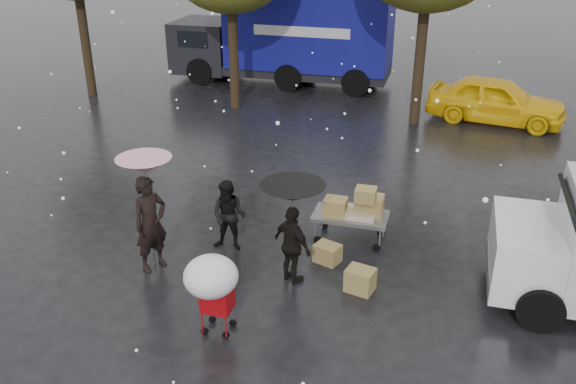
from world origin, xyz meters
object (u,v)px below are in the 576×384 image
(person_black, at_px, (293,245))
(person_pink, at_px, (151,224))
(yellow_taxi, at_px, (496,100))
(shopping_cart, at_px, (212,280))
(blue_truck, at_px, (288,37))
(vendor_cart, at_px, (355,209))

(person_black, bearing_deg, person_pink, 38.12)
(person_pink, bearing_deg, yellow_taxi, -2.21)
(shopping_cart, height_order, yellow_taxi, shopping_cart)
(person_pink, xyz_separation_m, yellow_taxi, (6.40, 10.70, -0.22))
(shopping_cart, bearing_deg, yellow_taxi, 69.82)
(person_black, height_order, blue_truck, blue_truck)
(person_black, bearing_deg, blue_truck, -41.28)
(shopping_cart, bearing_deg, person_pink, 139.27)
(person_pink, xyz_separation_m, shopping_cart, (1.87, -1.61, 0.13))
(person_black, bearing_deg, yellow_taxi, -77.08)
(person_pink, height_order, blue_truck, blue_truck)
(shopping_cart, bearing_deg, blue_truck, 101.37)
(person_pink, height_order, person_black, person_pink)
(vendor_cart, bearing_deg, person_pink, -149.73)
(shopping_cart, bearing_deg, person_black, 67.68)
(vendor_cart, distance_m, shopping_cart, 3.97)
(blue_truck, height_order, yellow_taxi, blue_truck)
(yellow_taxi, bearing_deg, blue_truck, 79.44)
(person_black, xyz_separation_m, blue_truck, (-3.81, 13.28, 1.01))
(vendor_cart, relative_size, yellow_taxi, 0.36)
(person_pink, bearing_deg, person_black, -55.92)
(person_black, xyz_separation_m, yellow_taxi, (3.76, 10.45, -0.04))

